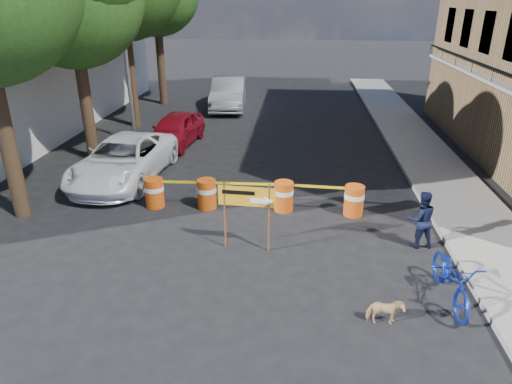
% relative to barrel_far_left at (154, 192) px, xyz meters
% --- Properties ---
extents(ground, '(120.00, 120.00, 0.00)m').
position_rel_barrel_far_left_xyz_m(ground, '(3.10, -2.91, -0.47)').
color(ground, black).
rests_on(ground, ground).
extents(sidewalk_east, '(2.40, 40.00, 0.15)m').
position_rel_barrel_far_left_xyz_m(sidewalk_east, '(9.30, 3.09, -0.40)').
color(sidewalk_east, gray).
rests_on(sidewalk_east, ground).
extents(streetlamp, '(1.25, 0.18, 8.00)m').
position_rel_barrel_far_left_xyz_m(streetlamp, '(-2.83, 6.59, 3.90)').
color(streetlamp, gray).
rests_on(streetlamp, ground).
extents(barrel_far_left, '(0.58, 0.58, 0.90)m').
position_rel_barrel_far_left_xyz_m(barrel_far_left, '(0.00, 0.00, 0.00)').
color(barrel_far_left, '#C5470B').
rests_on(barrel_far_left, ground).
extents(barrel_mid_left, '(0.58, 0.58, 0.90)m').
position_rel_barrel_far_left_xyz_m(barrel_mid_left, '(1.59, 0.05, 0.00)').
color(barrel_mid_left, '#C5470B').
rests_on(barrel_mid_left, ground).
extents(barrel_mid_right, '(0.58, 0.58, 0.90)m').
position_rel_barrel_far_left_xyz_m(barrel_mid_right, '(3.89, 0.09, 0.00)').
color(barrel_mid_right, '#C5470B').
rests_on(barrel_mid_right, ground).
extents(barrel_far_right, '(0.58, 0.58, 0.90)m').
position_rel_barrel_far_left_xyz_m(barrel_far_right, '(5.92, -0.02, 0.00)').
color(barrel_far_right, '#C5470B').
rests_on(barrel_far_right, ground).
extents(detour_sign, '(1.40, 0.27, 1.80)m').
position_rel_barrel_far_left_xyz_m(detour_sign, '(3.23, -2.28, 0.84)').
color(detour_sign, '#592D19').
rests_on(detour_sign, ground).
extents(pedestrian, '(0.80, 0.66, 1.51)m').
position_rel_barrel_far_left_xyz_m(pedestrian, '(7.39, -1.71, 0.28)').
color(pedestrian, black).
rests_on(pedestrian, ground).
extents(bicycle, '(0.78, 1.15, 2.14)m').
position_rel_barrel_far_left_xyz_m(bicycle, '(7.49, -3.99, 0.60)').
color(bicycle, '#132BA0').
rests_on(bicycle, ground).
extents(dog, '(0.70, 0.34, 0.58)m').
position_rel_barrel_far_left_xyz_m(dog, '(6.02, -4.89, -0.18)').
color(dog, '#DDB17F').
rests_on(dog, ground).
extents(suv_white, '(2.75, 5.39, 1.46)m').
position_rel_barrel_far_left_xyz_m(suv_white, '(-1.68, 2.06, 0.26)').
color(suv_white, white).
rests_on(suv_white, ground).
extents(sedan_red, '(2.08, 4.17, 1.36)m').
position_rel_barrel_far_left_xyz_m(sedan_red, '(-0.93, 6.14, 0.21)').
color(sedan_red, maroon).
rests_on(sedan_red, ground).
extents(sedan_silver, '(2.17, 5.24, 1.69)m').
position_rel_barrel_far_left_xyz_m(sedan_silver, '(0.30, 13.25, 0.37)').
color(sedan_silver, '#A2A4A9').
rests_on(sedan_silver, ground).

